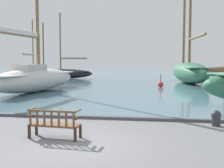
% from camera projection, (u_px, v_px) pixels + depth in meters
% --- Properties ---
extents(ground_plane, '(160.00, 160.00, 0.00)m').
position_uv_depth(ground_plane, '(76.00, 145.00, 8.04)').
color(ground_plane, slate).
extents(harbor_water, '(100.00, 80.00, 0.08)m').
position_uv_depth(harbor_water, '(142.00, 75.00, 51.43)').
color(harbor_water, slate).
rests_on(harbor_water, ground).
extents(quay_edge_kerb, '(40.00, 0.30, 0.12)m').
position_uv_depth(quay_edge_kerb, '(101.00, 117.00, 11.83)').
color(quay_edge_kerb, '#4C4C50').
rests_on(quay_edge_kerb, ground).
extents(park_bench, '(1.64, 0.67, 0.92)m').
position_uv_depth(park_bench, '(54.00, 124.00, 8.76)').
color(park_bench, '#322113').
rests_on(park_bench, ground).
extents(sailboat_mid_starboard, '(9.93, 4.17, 9.19)m').
position_uv_depth(sailboat_mid_starboard, '(62.00, 73.00, 39.51)').
color(sailboat_mid_starboard, black).
rests_on(sailboat_mid_starboard, harbor_water).
extents(sailboat_nearest_starboard, '(4.16, 11.33, 14.66)m').
position_uv_depth(sailboat_nearest_starboard, '(36.00, 77.00, 22.09)').
color(sailboat_nearest_starboard, silver).
rests_on(sailboat_nearest_starboard, harbor_water).
extents(sailboat_far_starboard, '(4.11, 13.96, 13.18)m').
position_uv_depth(sailboat_far_starboard, '(190.00, 71.00, 31.41)').
color(sailboat_far_starboard, '#2D6647').
rests_on(sailboat_far_starboard, harbor_water).
extents(sailboat_mid_port, '(3.45, 8.86, 10.17)m').
position_uv_depth(sailboat_mid_port, '(33.00, 70.00, 51.90)').
color(sailboat_mid_port, brown).
rests_on(sailboat_mid_port, harbor_water).
extents(mooring_bollard, '(0.37, 0.37, 0.60)m').
position_uv_depth(mooring_bollard, '(216.00, 118.00, 10.47)').
color(mooring_bollard, '#2D2D33').
rests_on(mooring_bollard, ground).
extents(channel_buoy, '(0.53, 0.53, 1.23)m').
position_uv_depth(channel_buoy, '(161.00, 84.00, 25.85)').
color(channel_buoy, red).
rests_on(channel_buoy, harbor_water).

